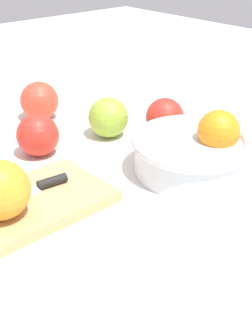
# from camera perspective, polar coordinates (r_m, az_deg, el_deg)

# --- Properties ---
(ground_plane) EXTENTS (2.40, 2.40, 0.00)m
(ground_plane) POSITION_cam_1_polar(r_m,az_deg,el_deg) (0.77, -7.92, -0.06)
(ground_plane) COLOR silver
(bowl) EXTENTS (0.20, 0.20, 0.10)m
(bowl) POSITION_cam_1_polar(r_m,az_deg,el_deg) (0.74, 8.57, 2.21)
(bowl) COLOR silver
(bowl) RESTS_ON ground_plane
(cutting_board) EXTENTS (0.25, 0.14, 0.02)m
(cutting_board) POSITION_cam_1_polar(r_m,az_deg,el_deg) (0.66, -12.75, -4.76)
(cutting_board) COLOR tan
(cutting_board) RESTS_ON ground_plane
(orange_on_board) EXTENTS (0.08, 0.08, 0.08)m
(orange_on_board) POSITION_cam_1_polar(r_m,az_deg,el_deg) (0.61, -15.40, -2.66)
(orange_on_board) COLOR orange
(orange_on_board) RESTS_ON cutting_board
(knife) EXTENTS (0.16, 0.04, 0.01)m
(knife) POSITION_cam_1_polar(r_m,az_deg,el_deg) (0.67, -11.66, -2.60)
(knife) COLOR silver
(knife) RESTS_ON cutting_board
(apple_front_left) EXTENTS (0.08, 0.08, 0.08)m
(apple_front_left) POSITION_cam_1_polar(r_m,az_deg,el_deg) (0.96, -10.72, 8.21)
(apple_front_left) COLOR #D6422D
(apple_front_left) RESTS_ON ground_plane
(apple_mid_left) EXTENTS (0.07, 0.07, 0.07)m
(apple_mid_left) POSITION_cam_1_polar(r_m,az_deg,el_deg) (0.87, 4.84, 6.31)
(apple_mid_left) COLOR red
(apple_mid_left) RESTS_ON ground_plane
(apple_front_left_2) EXTENTS (0.08, 0.08, 0.08)m
(apple_front_left_2) POSITION_cam_1_polar(r_m,az_deg,el_deg) (0.87, -2.23, 6.30)
(apple_front_left_2) COLOR #8EB738
(apple_front_left_2) RESTS_ON ground_plane
(apple_front_center) EXTENTS (0.07, 0.07, 0.07)m
(apple_front_center) POSITION_cam_1_polar(r_m,az_deg,el_deg) (0.80, -11.19, 3.94)
(apple_front_center) COLOR red
(apple_front_center) RESTS_ON ground_plane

